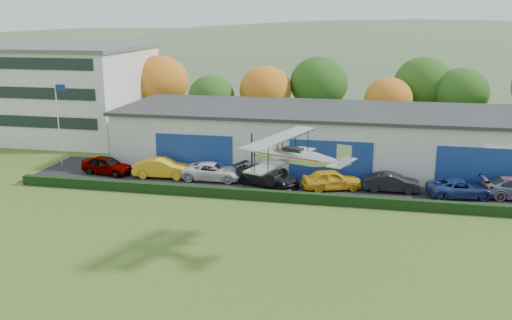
% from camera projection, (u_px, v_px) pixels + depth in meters
% --- Properties ---
extents(ground, '(300.00, 300.00, 0.00)m').
position_uv_depth(ground, '(193.00, 304.00, 27.37)').
color(ground, '#3B5A1C').
rests_on(ground, ground).
extents(apron, '(48.00, 9.00, 0.05)m').
position_uv_depth(apron, '(305.00, 184.00, 46.67)').
color(apron, black).
rests_on(apron, ground).
extents(hedge, '(46.00, 0.60, 0.80)m').
position_uv_depth(hedge, '(297.00, 197.00, 42.03)').
color(hedge, black).
rests_on(hedge, ground).
extents(hangar, '(40.60, 12.60, 5.30)m').
position_uv_depth(hangar, '(335.00, 137.00, 52.22)').
color(hangar, '#B2B7BC').
rests_on(hangar, ground).
extents(office_block, '(20.60, 15.60, 10.40)m').
position_uv_depth(office_block, '(55.00, 91.00, 64.70)').
color(office_block, silver).
rests_on(office_block, ground).
extents(flagpole, '(1.05, 0.10, 8.00)m').
position_uv_depth(flagpole, '(59.00, 116.00, 50.90)').
color(flagpole, silver).
rests_on(flagpole, ground).
extents(tree_belt, '(75.70, 13.22, 10.12)m').
position_uv_depth(tree_belt, '(308.00, 88.00, 64.26)').
color(tree_belt, '#3D2614').
rests_on(tree_belt, ground).
extents(distant_hills, '(430.00, 196.00, 56.00)m').
position_uv_depth(distant_hills, '(327.00, 108.00, 164.14)').
color(distant_hills, '#4C6642').
rests_on(distant_hills, ground).
extents(car_0, '(4.91, 2.73, 1.58)m').
position_uv_depth(car_0, '(107.00, 165.00, 49.35)').
color(car_0, gray).
rests_on(car_0, apron).
extents(car_1, '(5.19, 2.07, 1.68)m').
position_uv_depth(car_1, '(163.00, 168.00, 48.26)').
color(car_1, gold).
rests_on(car_1, apron).
extents(car_2, '(5.42, 2.59, 1.49)m').
position_uv_depth(car_2, '(213.00, 171.00, 47.56)').
color(car_2, silver).
rests_on(car_2, apron).
extents(car_3, '(6.08, 4.11, 1.64)m').
position_uv_depth(car_3, '(267.00, 176.00, 46.02)').
color(car_3, black).
rests_on(car_3, apron).
extents(car_4, '(5.18, 3.37, 1.64)m').
position_uv_depth(car_4, '(332.00, 180.00, 44.93)').
color(car_4, gold).
rests_on(car_4, apron).
extents(car_5, '(4.49, 1.62, 1.47)m').
position_uv_depth(car_5, '(392.00, 183.00, 44.42)').
color(car_5, black).
rests_on(car_5, apron).
extents(car_6, '(5.46, 3.30, 1.42)m').
position_uv_depth(car_6, '(461.00, 188.00, 43.04)').
color(car_6, navy).
rests_on(car_6, apron).
extents(biplane, '(6.42, 7.23, 2.72)m').
position_uv_depth(biplane, '(294.00, 155.00, 31.92)').
color(biplane, '#BCBCC3').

